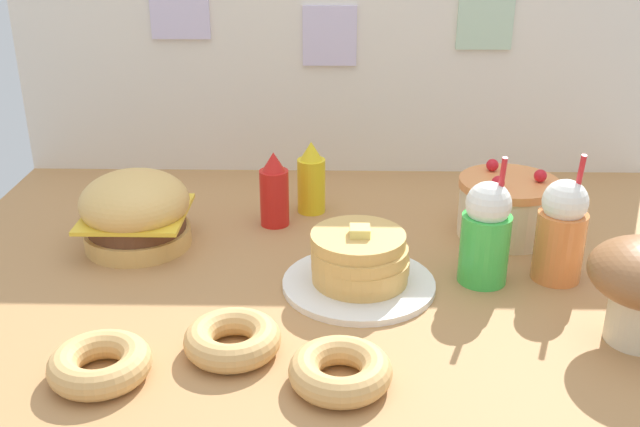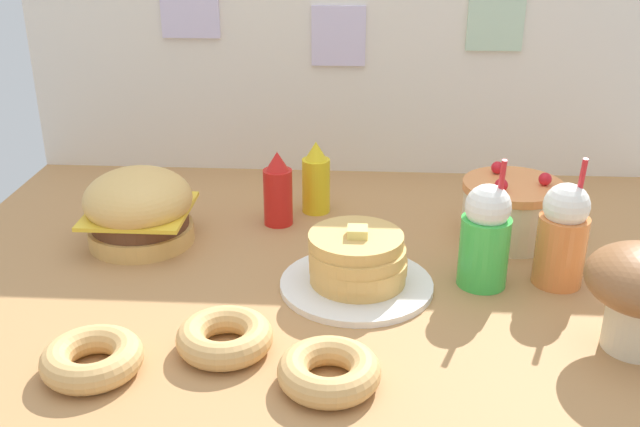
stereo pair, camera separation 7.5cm
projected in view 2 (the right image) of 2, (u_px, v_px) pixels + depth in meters
The scene contains 12 objects.
ground_plane at pixel (335, 289), 1.89m from camera, with size 2.20×1.74×0.02m, color #B27F4C.
back_wall at pixel (347, 40), 2.49m from camera, with size 2.20×0.04×0.92m.
burger at pixel (139, 208), 2.08m from camera, with size 0.30×0.30×0.22m.
pancake_stack at pixel (357, 265), 1.85m from camera, with size 0.39×0.39×0.17m.
layer_cake at pixel (511, 210), 2.11m from camera, with size 0.28×0.28×0.21m.
ketchup_bottle at pixel (278, 191), 2.20m from camera, with size 0.09×0.09×0.23m.
mustard_bottle at pixel (316, 180), 2.29m from camera, with size 0.09×0.09×0.23m.
cream_soda_cup at pixel (485, 236), 1.84m from camera, with size 0.13×0.13×0.34m.
orange_float_cup at pixel (562, 235), 1.85m from camera, with size 0.13×0.13×0.34m.
donut_pink_glaze at pixel (92, 358), 1.53m from camera, with size 0.21×0.21×0.06m.
donut_chocolate at pixel (225, 336), 1.61m from camera, with size 0.21×0.21×0.06m.
donut_vanilla at pixel (329, 370), 1.49m from camera, with size 0.21×0.21×0.06m.
Camera 2 is at (0.07, -1.66, 0.92)m, focal length 41.61 mm.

